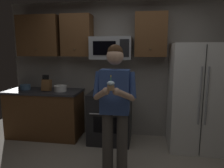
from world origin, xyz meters
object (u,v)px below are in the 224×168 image
oven_range (110,117)px  person (115,103)px  bowl_small_colored (25,87)px  microwave (111,48)px  cupcake (111,85)px  bowl_large_white (60,88)px  refrigerator (197,97)px  knife_block (47,85)px

oven_range → person: person is taller
bowl_small_colored → person: size_ratio=0.12×
microwave → person: size_ratio=0.42×
cupcake → bowl_small_colored: bearing=144.2°
bowl_large_white → bowl_small_colored: 0.75m
oven_range → cupcake: bearing=-80.4°
microwave → person: bearing=-78.6°
cupcake → person: bearing=90.0°
refrigerator → person: bearing=-142.5°
person → cupcake: 0.44m
cupcake → knife_block: bearing=137.7°
refrigerator → oven_range: bearing=178.5°
oven_range → bowl_small_colored: bowl_small_colored is taller
bowl_small_colored → cupcake: cupcake is taller
bowl_small_colored → refrigerator: bearing=-1.5°
microwave → bowl_large_white: microwave is taller
bowl_large_white → person: 1.54m
bowl_large_white → bowl_small_colored: (-0.75, 0.06, -0.01)m
oven_range → microwave: size_ratio=1.26×
refrigerator → bowl_large_white: bearing=179.5°
knife_block → bowl_large_white: (0.27, 0.01, -0.06)m
microwave → bowl_large_white: size_ratio=3.10×
bowl_small_colored → bowl_large_white: bearing=-4.7°
knife_block → bowl_small_colored: (-0.48, 0.08, -0.07)m
oven_range → person: 1.17m
microwave → cupcake: microwave is taller
bowl_small_colored → person: (1.93, -1.06, 0.02)m
bowl_large_white → cupcake: size_ratio=1.37×
refrigerator → knife_block: size_ratio=5.63×
microwave → refrigerator: size_ratio=0.41×
knife_block → bowl_small_colored: knife_block is taller
microwave → bowl_small_colored: microwave is taller
knife_block → person: person is taller
refrigerator → bowl_small_colored: (-3.20, 0.09, 0.07)m
knife_block → bowl_large_white: knife_block is taller
refrigerator → cupcake: (-1.27, -1.31, 0.39)m
oven_range → bowl_small_colored: 1.77m
oven_range → knife_block: 1.34m
oven_range → person: size_ratio=0.53×
microwave → cupcake: (0.23, -1.46, -0.43)m
refrigerator → knife_block: 2.72m
refrigerator → bowl_small_colored: bearing=178.5°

